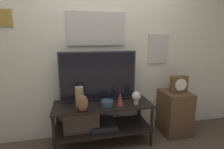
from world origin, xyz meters
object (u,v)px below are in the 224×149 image
(vase_wide_bowl, at_px, (107,103))
(vase_tall_ceramic, at_px, (79,97))
(vase_slim_bronze, at_px, (120,99))
(mantel_clock, at_px, (179,84))
(decorative_bust, at_px, (136,97))
(television, at_px, (98,76))
(candle_jar, at_px, (133,93))
(vase_urn_stoneware, at_px, (83,103))

(vase_wide_bowl, bearing_deg, vase_tall_ceramic, 168.53)
(vase_tall_ceramic, relative_size, vase_slim_bronze, 1.48)
(vase_wide_bowl, relative_size, mantel_clock, 0.66)
(vase_slim_bronze, height_order, decorative_bust, same)
(television, relative_size, vase_slim_bronze, 5.98)
(decorative_bust, distance_m, mantel_clock, 0.76)
(television, bearing_deg, candle_jar, 10.63)
(television, bearing_deg, vase_urn_stoneware, -127.63)
(vase_urn_stoneware, relative_size, mantel_clock, 0.84)
(vase_tall_ceramic, distance_m, candle_jar, 0.86)
(television, xyz_separation_m, vase_tall_ceramic, (-0.27, -0.15, -0.23))
(television, distance_m, decorative_bust, 0.59)
(vase_tall_ceramic, relative_size, mantel_clock, 1.06)
(vase_wide_bowl, relative_size, vase_slim_bronze, 0.92)
(vase_tall_ceramic, relative_size, decorative_bust, 1.49)
(decorative_bust, bearing_deg, vase_urn_stoneware, -173.71)
(vase_wide_bowl, distance_m, decorative_bust, 0.40)
(vase_urn_stoneware, xyz_separation_m, mantel_clock, (1.45, 0.23, 0.09))
(vase_slim_bronze, bearing_deg, television, 137.99)
(vase_urn_stoneware, bearing_deg, mantel_clock, 9.19)
(television, height_order, candle_jar, television)
(television, height_order, vase_urn_stoneware, television)
(mantel_clock, bearing_deg, vase_slim_bronze, -171.28)
(vase_tall_ceramic, height_order, mantel_clock, mantel_clock)
(vase_slim_bronze, bearing_deg, vase_tall_ceramic, 171.20)
(vase_slim_bronze, distance_m, candle_jar, 0.44)
(vase_slim_bronze, height_order, mantel_clock, mantel_clock)
(vase_tall_ceramic, xyz_separation_m, decorative_bust, (0.75, -0.09, -0.02))
(candle_jar, bearing_deg, vase_slim_bronze, -131.83)
(vase_wide_bowl, xyz_separation_m, decorative_bust, (0.40, -0.02, 0.07))
(vase_tall_ceramic, height_order, vase_urn_stoneware, vase_tall_ceramic)
(decorative_bust, bearing_deg, television, 153.48)
(vase_wide_bowl, relative_size, vase_urn_stoneware, 0.79)
(vase_wide_bowl, height_order, vase_tall_ceramic, vase_tall_ceramic)
(vase_slim_bronze, bearing_deg, vase_urn_stoneware, -169.91)
(vase_tall_ceramic, bearing_deg, mantel_clock, 2.53)
(vase_urn_stoneware, bearing_deg, vase_tall_ceramic, 100.18)
(vase_urn_stoneware, relative_size, decorative_bust, 1.18)
(candle_jar, height_order, decorative_bust, decorative_bust)
(decorative_bust, xyz_separation_m, mantel_clock, (0.73, 0.16, 0.09))
(candle_jar, bearing_deg, mantel_clock, -15.47)
(television, xyz_separation_m, decorative_bust, (0.47, -0.24, -0.25))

